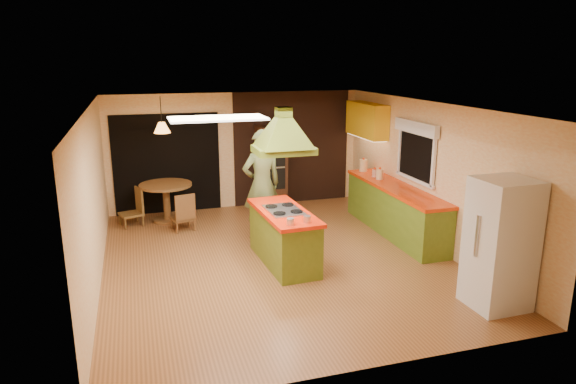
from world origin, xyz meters
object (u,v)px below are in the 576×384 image
object	(u,v)px
kitchen_island	(284,236)
refrigerator	(501,244)
wall_oven	(271,167)
man	(262,185)
dining_table	(166,195)
canister_large	(363,165)

from	to	relation	value
kitchen_island	refrigerator	size ratio (longest dim) A/B	1.03
kitchen_island	wall_oven	size ratio (longest dim) A/B	1.00
man	wall_oven	world-z (taller)	man
kitchen_island	refrigerator	xyz separation A→B (m)	(2.29, -2.23, 0.42)
man	wall_oven	xyz separation A→B (m)	(0.68, 1.90, -0.10)
man	refrigerator	distance (m)	4.18
wall_oven	dining_table	world-z (taller)	wall_oven
canister_large	dining_table	bearing A→B (deg)	170.58
refrigerator	canister_large	bearing A→B (deg)	88.15
refrigerator	man	bearing A→B (deg)	122.91
man	dining_table	world-z (taller)	man
dining_table	man	bearing A→B (deg)	-43.89
kitchen_island	man	bearing A→B (deg)	89.12
man	canister_large	bearing A→B (deg)	-169.88
dining_table	kitchen_island	bearing A→B (deg)	-59.20
kitchen_island	wall_oven	world-z (taller)	wall_oven
wall_oven	kitchen_island	bearing A→B (deg)	-101.88
man	refrigerator	size ratio (longest dim) A/B	1.15
canister_large	man	bearing A→B (deg)	-159.86
wall_oven	dining_table	distance (m)	2.33
wall_oven	canister_large	bearing A→B (deg)	-31.31
man	wall_oven	size ratio (longest dim) A/B	1.12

